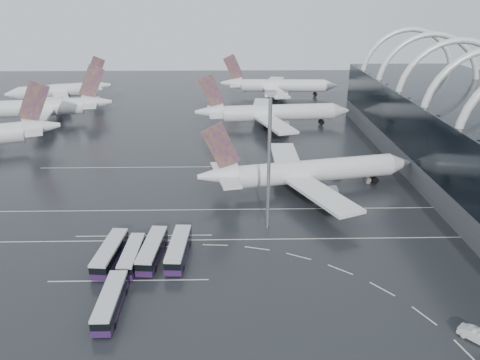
{
  "coord_description": "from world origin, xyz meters",
  "views": [
    {
      "loc": [
        -5.98,
        -85.1,
        47.16
      ],
      "look_at": [
        -3.92,
        12.79,
        7.0
      ],
      "focal_mm": 35.0,
      "sensor_mm": 36.0,
      "label": 1
    }
  ],
  "objects_px": {
    "bus_row_far_b": "(111,302)",
    "van_curve_c": "(477,336)",
    "gse_cart_belly_b": "(337,176)",
    "bus_row_near_b": "(132,255)",
    "bus_row_near_a": "(110,253)",
    "bus_row_near_d": "(178,249)",
    "airliner_gate_c": "(277,86)",
    "floodlight_mast": "(269,146)",
    "airliner_main": "(305,172)",
    "gse_cart_belly_e": "(311,178)",
    "gse_cart_belly_d": "(371,180)",
    "airliner_gate_b": "(271,113)",
    "jet_remote_far": "(61,91)",
    "bus_row_near_c": "(152,250)"
  },
  "relations": [
    {
      "from": "airliner_gate_b",
      "to": "gse_cart_belly_b",
      "type": "xyz_separation_m",
      "value": [
        13.82,
        -50.8,
        -4.42
      ]
    },
    {
      "from": "bus_row_near_c",
      "to": "gse_cart_belly_e",
      "type": "xyz_separation_m",
      "value": [
        36.16,
        38.05,
        -1.25
      ]
    },
    {
      "from": "floodlight_mast",
      "to": "gse_cart_belly_b",
      "type": "height_order",
      "value": "floodlight_mast"
    },
    {
      "from": "jet_remote_far",
      "to": "bus_row_near_a",
      "type": "xyz_separation_m",
      "value": [
        52.73,
        -133.86,
        -3.2
      ]
    },
    {
      "from": "bus_row_near_c",
      "to": "floodlight_mast",
      "type": "height_order",
      "value": "floodlight_mast"
    },
    {
      "from": "gse_cart_belly_b",
      "to": "bus_row_near_b",
      "type": "bearing_deg",
      "value": -138.5
    },
    {
      "from": "airliner_main",
      "to": "airliner_gate_b",
      "type": "relative_size",
      "value": 0.98
    },
    {
      "from": "van_curve_c",
      "to": "floodlight_mast",
      "type": "distance_m",
      "value": 47.99
    },
    {
      "from": "airliner_gate_b",
      "to": "jet_remote_far",
      "type": "distance_m",
      "value": 99.36
    },
    {
      "from": "airliner_gate_c",
      "to": "bus_row_near_a",
      "type": "distance_m",
      "value": 150.56
    },
    {
      "from": "airliner_gate_b",
      "to": "bus_row_near_d",
      "type": "height_order",
      "value": "airliner_gate_b"
    },
    {
      "from": "airliner_gate_c",
      "to": "floodlight_mast",
      "type": "xyz_separation_m",
      "value": [
        -14.17,
        -131.18,
        13.47
      ]
    },
    {
      "from": "gse_cart_belly_d",
      "to": "airliner_gate_b",
      "type": "bearing_deg",
      "value": 111.89
    },
    {
      "from": "airliner_gate_b",
      "to": "airliner_gate_c",
      "type": "distance_m",
      "value": 52.76
    },
    {
      "from": "airliner_gate_b",
      "to": "bus_row_near_c",
      "type": "bearing_deg",
      "value": -113.51
    },
    {
      "from": "bus_row_far_b",
      "to": "van_curve_c",
      "type": "bearing_deg",
      "value": -98.38
    },
    {
      "from": "airliner_gate_b",
      "to": "bus_row_near_d",
      "type": "bearing_deg",
      "value": -110.72
    },
    {
      "from": "bus_row_near_c",
      "to": "van_curve_c",
      "type": "height_order",
      "value": "bus_row_near_c"
    },
    {
      "from": "gse_cart_belly_e",
      "to": "gse_cart_belly_d",
      "type": "bearing_deg",
      "value": -7.15
    },
    {
      "from": "bus_row_near_d",
      "to": "bus_row_far_b",
      "type": "height_order",
      "value": "bus_row_near_d"
    },
    {
      "from": "airliner_main",
      "to": "airliner_gate_c",
      "type": "xyz_separation_m",
      "value": [
        3.33,
        111.12,
        0.11
      ]
    },
    {
      "from": "floodlight_mast",
      "to": "airliner_gate_b",
      "type": "bearing_deg",
      "value": 84.91
    },
    {
      "from": "gse_cart_belly_d",
      "to": "gse_cart_belly_b",
      "type": "bearing_deg",
      "value": 155.04
    },
    {
      "from": "bus_row_near_a",
      "to": "bus_row_near_c",
      "type": "distance_m",
      "value": 7.7
    },
    {
      "from": "gse_cart_belly_b",
      "to": "gse_cart_belly_e",
      "type": "distance_m",
      "value": 7.44
    },
    {
      "from": "van_curve_c",
      "to": "gse_cart_belly_e",
      "type": "xyz_separation_m",
      "value": [
        -14.0,
        61.39,
        -0.29
      ]
    },
    {
      "from": "floodlight_mast",
      "to": "gse_cart_belly_e",
      "type": "relative_size",
      "value": 13.47
    },
    {
      "from": "airliner_main",
      "to": "airliner_gate_b",
      "type": "height_order",
      "value": "airliner_gate_b"
    },
    {
      "from": "bus_row_far_b",
      "to": "gse_cart_belly_b",
      "type": "height_order",
      "value": "bus_row_far_b"
    },
    {
      "from": "floodlight_mast",
      "to": "gse_cart_belly_d",
      "type": "height_order",
      "value": "floodlight_mast"
    },
    {
      "from": "jet_remote_far",
      "to": "bus_row_near_b",
      "type": "height_order",
      "value": "jet_remote_far"
    },
    {
      "from": "airliner_gate_b",
      "to": "bus_row_near_c",
      "type": "xyz_separation_m",
      "value": [
        -29.54,
        -90.71,
        -3.13
      ]
    },
    {
      "from": "bus_row_near_c",
      "to": "bus_row_far_b",
      "type": "xyz_separation_m",
      "value": [
        -4.18,
        -15.42,
        -0.06
      ]
    },
    {
      "from": "airliner_gate_b",
      "to": "bus_row_far_b",
      "type": "relative_size",
      "value": 4.35
    },
    {
      "from": "floodlight_mast",
      "to": "gse_cart_belly_d",
      "type": "relative_size",
      "value": 11.92
    },
    {
      "from": "bus_row_near_a",
      "to": "gse_cart_belly_e",
      "type": "height_order",
      "value": "bus_row_near_a"
    },
    {
      "from": "airliner_gate_c",
      "to": "bus_row_near_a",
      "type": "height_order",
      "value": "airliner_gate_c"
    },
    {
      "from": "airliner_main",
      "to": "bus_row_near_d",
      "type": "bearing_deg",
      "value": -143.92
    },
    {
      "from": "bus_row_near_a",
      "to": "gse_cart_belly_d",
      "type": "xyz_separation_m",
      "value": [
        59.12,
        37.0,
        -1.18
      ]
    },
    {
      "from": "bus_row_near_d",
      "to": "bus_row_far_b",
      "type": "xyz_separation_m",
      "value": [
        -9.05,
        -15.66,
        -0.08
      ]
    },
    {
      "from": "jet_remote_far",
      "to": "gse_cart_belly_b",
      "type": "distance_m",
      "value": 139.45
    },
    {
      "from": "airliner_gate_c",
      "to": "bus_row_far_b",
      "type": "relative_size",
      "value": 4.15
    },
    {
      "from": "floodlight_mast",
      "to": "bus_row_near_a",
      "type": "bearing_deg",
      "value": -157.23
    },
    {
      "from": "airliner_gate_b",
      "to": "gse_cart_belly_b",
      "type": "distance_m",
      "value": 52.83
    },
    {
      "from": "jet_remote_far",
      "to": "bus_row_far_b",
      "type": "bearing_deg",
      "value": 89.7
    },
    {
      "from": "bus_row_near_a",
      "to": "bus_row_near_d",
      "type": "distance_m",
      "value": 12.57
    },
    {
      "from": "airliner_main",
      "to": "gse_cart_belly_e",
      "type": "bearing_deg",
      "value": 53.71
    },
    {
      "from": "airliner_gate_c",
      "to": "bus_row_near_a",
      "type": "xyz_separation_m",
      "value": [
        -44.33,
        -143.85,
        -3.02
      ]
    },
    {
      "from": "gse_cart_belly_e",
      "to": "bus_row_near_c",
      "type": "bearing_deg",
      "value": -133.54
    },
    {
      "from": "bus_row_near_a",
      "to": "bus_row_far_b",
      "type": "height_order",
      "value": "bus_row_near_a"
    }
  ]
}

